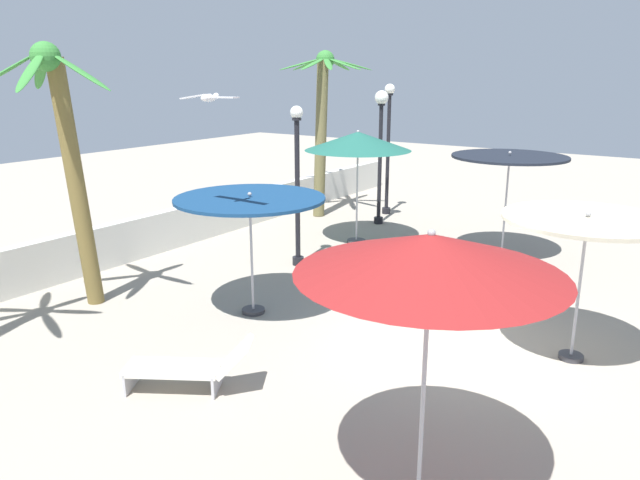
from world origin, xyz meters
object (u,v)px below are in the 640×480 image
object	(u,v)px
patio_umbrella_2	(509,162)
palm_tree_0	(322,114)
patio_umbrella_4	(587,224)
seagull_0	(209,97)
lamp_post_0	(388,140)
patio_umbrella_3	(358,142)
patio_umbrella_0	(430,255)
patio_umbrella_1	(250,203)
palm_tree_1	(68,151)
lamp_post_1	(297,180)
lounge_chair_2	(190,367)
lamp_post_2	(381,137)
lounge_chair_0	(507,283)

from	to	relation	value
patio_umbrella_2	palm_tree_0	world-z (taller)	palm_tree_0
patio_umbrella_2	patio_umbrella_4	xyz separation A→B (m)	(-5.04, -2.81, -0.15)
patio_umbrella_4	seagull_0	distance (m)	6.31
lamp_post_0	patio_umbrella_3	bearing A→B (deg)	-164.42
patio_umbrella_2	seagull_0	world-z (taller)	seagull_0
patio_umbrella_0	patio_umbrella_3	distance (m)	10.52
palm_tree_0	lamp_post_0	size ratio (longest dim) A/B	1.24
patio_umbrella_0	patio_umbrella_4	world-z (taller)	patio_umbrella_0
patio_umbrella_0	patio_umbrella_1	distance (m)	5.96
patio_umbrella_0	lamp_post_0	bearing A→B (deg)	29.65
patio_umbrella_2	patio_umbrella_4	distance (m)	5.78
lamp_post_0	patio_umbrella_1	bearing A→B (deg)	-167.90
patio_umbrella_3	palm_tree_1	xyz separation A→B (m)	(-7.20, 2.10, 0.34)
patio_umbrella_0	seagull_0	distance (m)	5.38
patio_umbrella_3	palm_tree_1	distance (m)	7.50
patio_umbrella_1	patio_umbrella_2	size ratio (longest dim) A/B	1.01
patio_umbrella_0	lamp_post_1	bearing A→B (deg)	45.12
patio_umbrella_0	lounge_chair_2	bearing A→B (deg)	85.80
palm_tree_1	lamp_post_1	bearing A→B (deg)	-22.83
patio_umbrella_1	lamp_post_0	size ratio (longest dim) A/B	0.67
patio_umbrella_1	patio_umbrella_2	distance (m)	7.08
patio_umbrella_0	patio_umbrella_1	world-z (taller)	patio_umbrella_0
patio_umbrella_1	patio_umbrella_3	bearing A→B (deg)	9.75
palm_tree_0	palm_tree_1	distance (m)	9.52
palm_tree_1	lamp_post_2	distance (m)	9.62
patio_umbrella_2	palm_tree_1	xyz separation A→B (m)	(-8.14, 5.89, 0.68)
patio_umbrella_1	seagull_0	bearing A→B (deg)	-169.55
lounge_chair_0	patio_umbrella_2	bearing A→B (deg)	19.52
palm_tree_0	palm_tree_1	bearing A→B (deg)	-176.35
patio_umbrella_4	lounge_chair_2	xyz separation A→B (m)	(-4.27, 4.45, -1.91)
lamp_post_2	lamp_post_0	bearing A→B (deg)	18.44
patio_umbrella_2	lounge_chair_0	bearing A→B (deg)	-160.48
lamp_post_0	seagull_0	distance (m)	10.72
lounge_chair_2	patio_umbrella_4	bearing A→B (deg)	-46.19
patio_umbrella_4	lounge_chair_2	bearing A→B (deg)	133.81
palm_tree_0	patio_umbrella_3	bearing A→B (deg)	-130.39
patio_umbrella_3	seagull_0	xyz separation A→B (m)	(-6.69, -1.16, 1.39)
palm_tree_0	lamp_post_0	xyz separation A→B (m)	(1.35, -1.69, -0.87)
patio_umbrella_1	seagull_0	distance (m)	2.30
lamp_post_1	lounge_chair_0	bearing A→B (deg)	-85.31
patio_umbrella_2	palm_tree_1	world-z (taller)	palm_tree_1
lamp_post_2	seagull_0	size ratio (longest dim) A/B	3.21
palm_tree_0	lamp_post_2	bearing A→B (deg)	-90.40
lamp_post_1	seagull_0	world-z (taller)	seagull_0
palm_tree_1	lounge_chair_2	size ratio (longest dim) A/B	2.69
palm_tree_1	lamp_post_1	distance (m)	5.15
patio_umbrella_1	palm_tree_0	world-z (taller)	palm_tree_0
patio_umbrella_2	patio_umbrella_3	size ratio (longest dim) A/B	0.91
patio_umbrella_3	seagull_0	bearing A→B (deg)	-170.13
patio_umbrella_4	lounge_chair_0	bearing A→B (deg)	41.13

